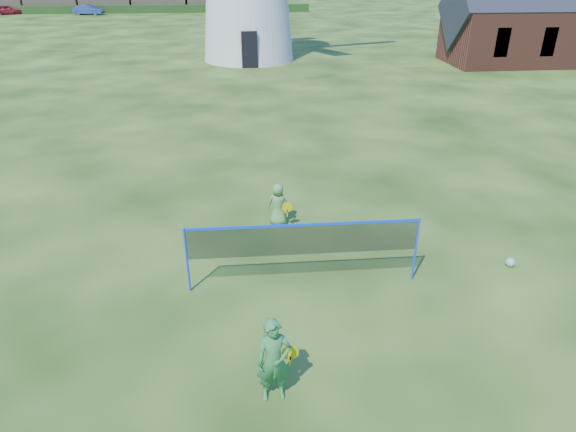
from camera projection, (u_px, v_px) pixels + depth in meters
The scene contains 9 objects.
ground at pixel (281, 286), 11.26m from camera, with size 220.00×220.00×0.00m, color black.
chapel at pixel (531, 23), 34.33m from camera, with size 11.27×5.47×9.53m.
badminton_net at pixel (304, 241), 10.80m from camera, with size 5.05×0.05×1.55m.
player_girl at pixel (274, 361), 8.08m from camera, with size 0.72×0.42×1.55m.
player_boy at pixel (278, 205), 13.61m from camera, with size 0.69×0.49×1.21m.
play_ball at pixel (510, 262), 11.95m from camera, with size 0.22×0.22×0.22m, color green.
hedge at pixel (80, 10), 67.84m from camera, with size 62.00×0.80×1.00m, color #193814.
car_left at pixel (7, 10), 66.68m from camera, with size 1.39×3.46×1.18m, color maroon.
car_right at pixel (88, 10), 66.16m from camera, with size 1.33×3.83×1.26m, color navy.
Camera 1 is at (-0.69, -9.30, 6.51)m, focal length 31.49 mm.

